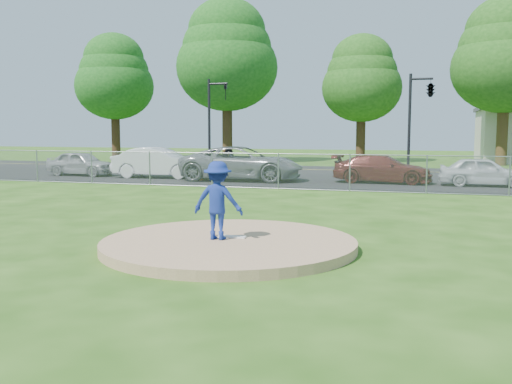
# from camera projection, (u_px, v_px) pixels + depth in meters

# --- Properties ---
(ground) EXTENTS (120.00, 120.00, 0.00)m
(ground) POSITION_uv_depth(u_px,v_px,m) (316.00, 196.00, 21.63)
(ground) COLOR #224A10
(ground) RESTS_ON ground
(pitchers_mound) EXTENTS (5.40, 5.40, 0.20)m
(pitchers_mound) POSITION_uv_depth(u_px,v_px,m) (229.00, 244.00, 12.09)
(pitchers_mound) COLOR tan
(pitchers_mound) RESTS_ON ground
(pitching_rubber) EXTENTS (0.60, 0.15, 0.04)m
(pitching_rubber) POSITION_uv_depth(u_px,v_px,m) (232.00, 237.00, 12.27)
(pitching_rubber) COLOR white
(pitching_rubber) RESTS_ON pitchers_mound
(chain_link_fence) EXTENTS (40.00, 0.06, 1.50)m
(chain_link_fence) POSITION_uv_depth(u_px,v_px,m) (325.00, 173.00, 23.45)
(chain_link_fence) COLOR gray
(chain_link_fence) RESTS_ON ground
(parking_lot) EXTENTS (50.00, 8.00, 0.01)m
(parking_lot) POSITION_uv_depth(u_px,v_px,m) (341.00, 181.00, 27.82)
(parking_lot) COLOR black
(parking_lot) RESTS_ON ground
(street) EXTENTS (60.00, 7.00, 0.01)m
(street) POSITION_uv_depth(u_px,v_px,m) (358.00, 171.00, 34.96)
(street) COLOR black
(street) RESTS_ON ground
(tree_far_left) EXTENTS (6.72, 6.72, 10.74)m
(tree_far_left) POSITION_uv_depth(u_px,v_px,m) (114.00, 76.00, 49.02)
(tree_far_left) COLOR #331E12
(tree_far_left) RESTS_ON ground
(tree_left) EXTENTS (7.84, 7.84, 12.53)m
(tree_left) POSITION_uv_depth(u_px,v_px,m) (227.00, 55.00, 43.85)
(tree_left) COLOR #332212
(tree_left) RESTS_ON ground
(tree_center) EXTENTS (6.16, 6.16, 9.84)m
(tree_center) POSITION_uv_depth(u_px,v_px,m) (362.00, 78.00, 44.06)
(tree_center) COLOR #342013
(tree_center) RESTS_ON ground
(tree_right) EXTENTS (7.28, 7.28, 11.63)m
(tree_right) POSITION_uv_depth(u_px,v_px,m) (506.00, 54.00, 39.19)
(tree_right) COLOR #3D2B16
(tree_right) RESTS_ON ground
(traffic_signal_left) EXTENTS (1.28, 0.20, 5.60)m
(traffic_signal_left) POSITION_uv_depth(u_px,v_px,m) (213.00, 116.00, 35.18)
(traffic_signal_left) COLOR black
(traffic_signal_left) RESTS_ON ground
(traffic_signal_center) EXTENTS (1.42, 2.48, 5.60)m
(traffic_signal_center) POSITION_uv_depth(u_px,v_px,m) (428.00, 91.00, 31.42)
(traffic_signal_center) COLOR black
(traffic_signal_center) RESTS_ON ground
(pitcher) EXTENTS (1.09, 0.64, 1.66)m
(pitcher) POSITION_uv_depth(u_px,v_px,m) (218.00, 200.00, 12.02)
(pitcher) COLOR navy
(pitcher) RESTS_ON pitchers_mound
(traffic_cone) EXTENTS (0.39, 0.39, 0.76)m
(traffic_cone) POSITION_uv_depth(u_px,v_px,m) (199.00, 173.00, 28.25)
(traffic_cone) COLOR #F2410C
(traffic_cone) RESTS_ON parking_lot
(parked_car_silver) EXTENTS (4.03, 1.87, 1.34)m
(parked_car_silver) POSITION_uv_depth(u_px,v_px,m) (82.00, 163.00, 31.14)
(parked_car_silver) COLOR #A3A3A8
(parked_car_silver) RESTS_ON parking_lot
(parked_car_white) EXTENTS (4.89, 1.97, 1.58)m
(parked_car_white) POSITION_uv_depth(u_px,v_px,m) (159.00, 163.00, 29.69)
(parked_car_white) COLOR white
(parked_car_white) RESTS_ON parking_lot
(parked_car_gray) EXTENTS (6.18, 3.14, 1.67)m
(parked_car_gray) POSITION_uv_depth(u_px,v_px,m) (242.00, 163.00, 28.11)
(parked_car_gray) COLOR gray
(parked_car_gray) RESTS_ON parking_lot
(parked_car_darkred) EXTENTS (4.69, 2.13, 1.33)m
(parked_car_darkred) POSITION_uv_depth(u_px,v_px,m) (382.00, 169.00, 26.83)
(parked_car_darkred) COLOR #5B1A16
(parked_car_darkred) RESTS_ON parking_lot
(parked_car_pearl) EXTENTS (3.83, 1.58, 1.30)m
(parked_car_pearl) POSITION_uv_depth(u_px,v_px,m) (483.00, 171.00, 25.28)
(parked_car_pearl) COLOR silver
(parked_car_pearl) RESTS_ON parking_lot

